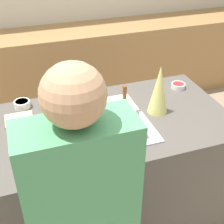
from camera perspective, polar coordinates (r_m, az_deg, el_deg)
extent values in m
plane|color=gray|center=(2.61, 0.10, -17.95)|extent=(12.00, 12.00, 0.00)
cube|color=#9E7547|center=(3.74, -8.93, 7.75)|extent=(6.00, 0.60, 0.91)
cube|color=#514C47|center=(2.28, 0.11, -10.80)|extent=(1.53, 0.87, 0.90)
cube|color=#B2B2BC|center=(1.87, 1.31, -3.78)|extent=(0.44, 0.33, 0.01)
cube|color=brown|center=(1.84, 1.34, -2.22)|extent=(0.15, 0.17, 0.12)
cube|color=white|center=(1.78, 1.38, 0.41)|extent=(0.16, 0.19, 0.08)
cylinder|color=brown|center=(1.77, 2.32, 3.48)|extent=(0.02, 0.02, 0.09)
cone|color=#DBD675|center=(2.01, 8.60, 4.04)|extent=(0.13, 0.13, 0.33)
cylinder|color=white|center=(2.40, 12.00, 4.72)|extent=(0.10, 0.10, 0.04)
cylinder|color=red|center=(2.39, 12.03, 5.00)|extent=(0.08, 0.08, 0.01)
cylinder|color=white|center=(2.00, -9.80, -1.00)|extent=(0.10, 0.10, 0.04)
cylinder|color=brown|center=(1.99, -9.84, -0.61)|extent=(0.08, 0.08, 0.01)
cylinder|color=white|center=(2.08, -5.14, 0.76)|extent=(0.11, 0.11, 0.04)
cylinder|color=green|center=(2.08, -5.16, 1.08)|extent=(0.09, 0.09, 0.01)
cylinder|color=white|center=(2.14, -10.06, 1.39)|extent=(0.11, 0.11, 0.04)
cylinder|color=red|center=(2.13, -10.10, 1.76)|extent=(0.09, 0.09, 0.01)
cylinder|color=white|center=(2.19, -16.10, 1.37)|extent=(0.11, 0.11, 0.05)
cylinder|color=white|center=(2.18, -16.18, 1.78)|extent=(0.09, 0.09, 0.01)
cube|color=#CCB78C|center=(2.06, -16.61, -1.37)|extent=(0.17, 0.15, 0.02)
cube|color=#4C9966|center=(1.24, -5.75, -14.20)|extent=(0.43, 0.20, 0.63)
sphere|color=tan|center=(0.98, -7.12, 3.05)|extent=(0.22, 0.22, 0.22)
cylinder|color=tan|center=(1.31, -8.38, -3.32)|extent=(0.07, 0.43, 0.07)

